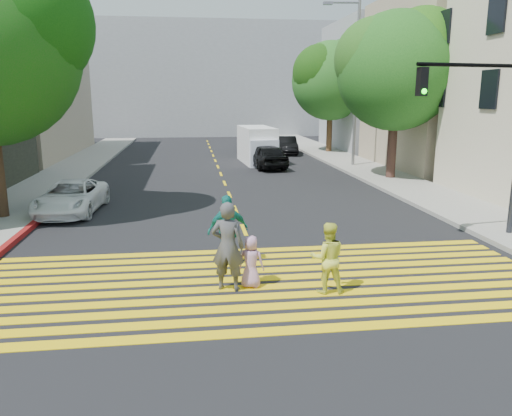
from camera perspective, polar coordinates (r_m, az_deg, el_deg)
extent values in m
plane|color=black|center=(10.58, 2.17, -10.99)|extent=(120.00, 120.00, 0.00)
cube|color=gray|center=(32.55, -19.65, 4.56)|extent=(3.00, 40.00, 0.15)
cube|color=gray|center=(26.90, 14.79, 3.32)|extent=(3.00, 60.00, 0.15)
cube|color=maroon|center=(16.93, -25.32, -2.82)|extent=(0.20, 8.00, 0.16)
cube|color=yellow|center=(9.51, 3.41, -13.82)|extent=(13.40, 0.35, 0.01)
cube|color=yellow|center=(10.00, 2.80, -12.43)|extent=(13.40, 0.35, 0.01)
cube|color=yellow|center=(10.49, 2.26, -11.18)|extent=(13.40, 0.35, 0.01)
cube|color=yellow|center=(10.99, 1.77, -10.03)|extent=(13.40, 0.35, 0.01)
cube|color=yellow|center=(11.49, 1.32, -8.98)|extent=(13.40, 0.35, 0.01)
cube|color=yellow|center=(12.00, 0.91, -8.02)|extent=(13.40, 0.35, 0.01)
cube|color=yellow|center=(12.51, 0.54, -7.14)|extent=(13.40, 0.35, 0.01)
cube|color=yellow|center=(13.02, 0.20, -6.33)|extent=(13.40, 0.35, 0.01)
cube|color=yellow|center=(13.54, -0.11, -5.58)|extent=(13.40, 0.35, 0.01)
cube|color=yellow|center=(14.06, -0.40, -4.88)|extent=(13.40, 0.35, 0.01)
cube|color=yellow|center=(16.21, -1.39, -2.51)|extent=(0.12, 1.40, 0.01)
cube|color=yellow|center=(19.10, -2.36, -0.17)|extent=(0.12, 1.40, 0.01)
cube|color=yellow|center=(22.03, -3.07, 1.54)|extent=(0.12, 1.40, 0.01)
cube|color=yellow|center=(24.97, -3.61, 2.86)|extent=(0.12, 1.40, 0.01)
cube|color=yellow|center=(27.93, -4.04, 3.90)|extent=(0.12, 1.40, 0.01)
cube|color=yellow|center=(30.89, -4.39, 4.73)|extent=(0.12, 1.40, 0.01)
cube|color=yellow|center=(33.86, -4.68, 5.42)|extent=(0.12, 1.40, 0.01)
cube|color=yellow|center=(36.84, -4.92, 6.00)|extent=(0.12, 1.40, 0.01)
cube|color=yellow|center=(39.81, -5.12, 6.50)|extent=(0.12, 1.40, 0.01)
cube|color=yellow|center=(42.80, -5.30, 6.92)|extent=(0.12, 1.40, 0.01)
cube|color=yellow|center=(45.78, -5.46, 7.29)|extent=(0.12, 1.40, 0.01)
cube|color=yellow|center=(48.77, -5.59, 7.61)|extent=(0.12, 1.40, 0.01)
cube|color=tan|center=(33.07, 23.36, 12.96)|extent=(10.00, 10.00, 10.00)
cube|color=gray|center=(42.92, 15.74, 13.21)|extent=(10.00, 10.00, 10.00)
cube|color=gray|center=(57.60, -6.06, 14.34)|extent=(30.00, 8.00, 12.00)
sphere|color=#0B450A|center=(18.89, -25.17, 18.62)|extent=(5.51, 5.51, 4.61)
cylinder|color=#4A2D24|center=(26.61, 15.25, 6.41)|extent=(0.60, 0.60, 3.11)
sphere|color=#134212|center=(26.50, 15.75, 14.80)|extent=(7.63, 7.63, 5.85)
sphere|color=#0E4212|center=(26.90, 18.45, 16.47)|extent=(5.72, 5.72, 4.39)
sphere|color=#165213|center=(26.34, 13.52, 16.21)|extent=(5.34, 5.34, 4.09)
cylinder|color=#3E2317|center=(38.54, 8.36, 8.47)|extent=(0.52, 0.52, 3.04)
sphere|color=#165F1C|center=(38.46, 8.55, 14.18)|extent=(7.06, 7.06, 5.79)
sphere|color=black|center=(39.33, 9.87, 15.36)|extent=(5.30, 5.30, 4.34)
sphere|color=#06350C|center=(37.81, 7.36, 15.12)|extent=(4.94, 4.94, 4.05)
imported|color=#444447|center=(11.04, -3.25, -4.41)|extent=(0.85, 0.69, 2.02)
imported|color=#DCE247|center=(11.04, 8.17, -5.66)|extent=(0.83, 0.68, 1.59)
imported|color=#C68EB6|center=(11.30, -0.57, -6.15)|extent=(0.69, 0.57, 1.20)
imported|color=#147873|center=(12.71, -3.23, -2.56)|extent=(1.14, 0.68, 1.82)
imported|color=white|center=(19.67, -20.36, 1.17)|extent=(2.27, 4.42, 1.19)
imported|color=black|center=(30.09, 1.21, 5.95)|extent=(2.30, 4.49, 1.46)
imported|color=#8F99A8|center=(41.65, -0.41, 7.75)|extent=(1.97, 4.70, 1.36)
imported|color=black|center=(37.77, 3.52, 7.17)|extent=(1.73, 4.06, 1.30)
cube|color=white|center=(32.73, 0.07, 7.24)|extent=(2.13, 4.73, 2.31)
cube|color=silver|center=(30.78, 0.81, 6.29)|extent=(1.82, 1.22, 1.66)
cylinder|color=#262525|center=(31.06, -0.67, 5.40)|extent=(0.27, 0.66, 0.65)
cylinder|color=black|center=(31.36, 2.00, 5.47)|extent=(0.27, 0.66, 0.65)
cylinder|color=black|center=(34.31, -1.69, 6.09)|extent=(0.27, 0.66, 0.65)
cylinder|color=black|center=(34.58, 0.74, 6.15)|extent=(0.27, 0.66, 0.65)
cylinder|color=black|center=(15.54, 23.71, 14.72)|extent=(3.60, 0.66, 0.11)
cube|color=black|center=(14.54, 18.45, 13.54)|extent=(0.27, 0.27, 0.76)
sphere|color=#0FCF0E|center=(14.43, 18.67, 12.53)|extent=(0.17, 0.17, 0.15)
cylinder|color=gray|center=(30.96, 11.37, 13.53)|extent=(0.19, 0.19, 9.70)
cylinder|color=gray|center=(31.20, 9.90, 22.14)|extent=(1.94, 0.33, 0.13)
cube|color=gray|center=(31.04, 8.21, 22.15)|extent=(0.56, 0.29, 0.16)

